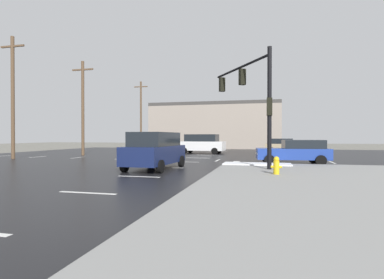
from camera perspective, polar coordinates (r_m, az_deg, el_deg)
ground_plane at (r=23.19m, az=0.01°, el=-3.92°), size 120.00×120.00×0.00m
road_asphalt at (r=23.19m, az=0.01°, el=-3.90°), size 44.00×44.00×0.02m
snow_strip_curbside at (r=18.54m, az=12.21°, el=-4.54°), size 4.00×1.60×0.06m
lane_markings at (r=21.59m, az=2.25°, el=-4.20°), size 36.15×36.15×0.01m
traffic_signal_mast at (r=17.51m, az=11.26°, el=8.91°), size 3.65×5.45×6.27m
fire_hydrant at (r=13.86m, az=15.72°, el=-4.75°), size 0.48×0.26×0.79m
strip_building_background at (r=47.44m, az=4.56°, el=2.57°), size 19.53×8.00×6.95m
suv_white at (r=31.74m, az=1.86°, el=-0.74°), size 4.95×2.46×2.03m
suv_navy at (r=16.62m, az=-7.02°, el=-1.94°), size 2.34×4.90×2.03m
sedan_tan at (r=33.40m, az=17.35°, el=-1.11°), size 4.65×2.34×1.58m
sedan_blue at (r=20.49m, az=18.98°, el=-2.16°), size 4.66×2.36×1.58m
utility_pole_mid at (r=28.41m, az=-30.89°, el=7.25°), size 2.20×0.28×9.89m
utility_pole_far at (r=30.72m, az=-20.03°, el=5.96°), size 2.20×0.28×9.02m
utility_pole_distant at (r=47.24m, az=-9.68°, el=4.89°), size 2.20×0.28×10.32m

